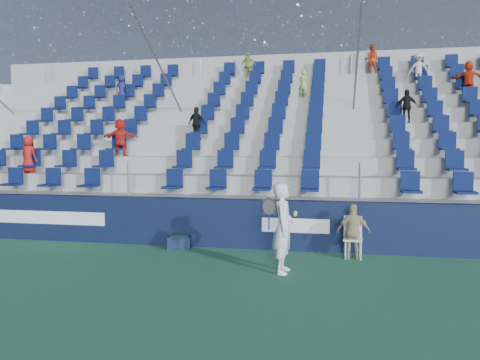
{
  "coord_description": "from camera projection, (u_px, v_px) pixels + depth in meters",
  "views": [
    {
      "loc": [
        2.36,
        -8.03,
        2.47
      ],
      "look_at": [
        0.2,
        2.8,
        1.7
      ],
      "focal_mm": 35.0,
      "sensor_mm": 36.0,
      "label": 1
    }
  ],
  "objects": [
    {
      "name": "ground",
      "position": [
        199.0,
        284.0,
        8.49
      ],
      "size": [
        70.0,
        70.0,
        0.0
      ],
      "primitive_type": "plane",
      "color": "#30704C",
      "rests_on": "ground"
    },
    {
      "name": "sponsor_wall",
      "position": [
        235.0,
        223.0,
        11.53
      ],
      "size": [
        24.0,
        0.32,
        1.2
      ],
      "color": "#0E1633",
      "rests_on": "ground"
    },
    {
      "name": "grandstand",
      "position": [
        265.0,
        157.0,
        16.4
      ],
      "size": [
        24.0,
        8.17,
        6.63
      ],
      "color": "#A9A9A4",
      "rests_on": "ground"
    },
    {
      "name": "tennis_player",
      "position": [
        283.0,
        228.0,
        9.19
      ],
      "size": [
        0.69,
        0.67,
        1.79
      ],
      "color": "white",
      "rests_on": "ground"
    },
    {
      "name": "line_judge_chair",
      "position": [
        353.0,
        234.0,
        10.49
      ],
      "size": [
        0.45,
        0.46,
        0.93
      ],
      "color": "white",
      "rests_on": "ground"
    },
    {
      "name": "line_judge",
      "position": [
        353.0,
        231.0,
        10.34
      ],
      "size": [
        0.76,
        0.39,
        1.24
      ],
      "primitive_type": "imported",
      "rotation": [
        0.0,
        0.0,
        3.27
      ],
      "color": "tan",
      "rests_on": "ground"
    },
    {
      "name": "ball_bin",
      "position": [
        179.0,
        242.0,
        11.42
      ],
      "size": [
        0.63,
        0.5,
        0.31
      ],
      "color": "#0F1A38",
      "rests_on": "ground"
    }
  ]
}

